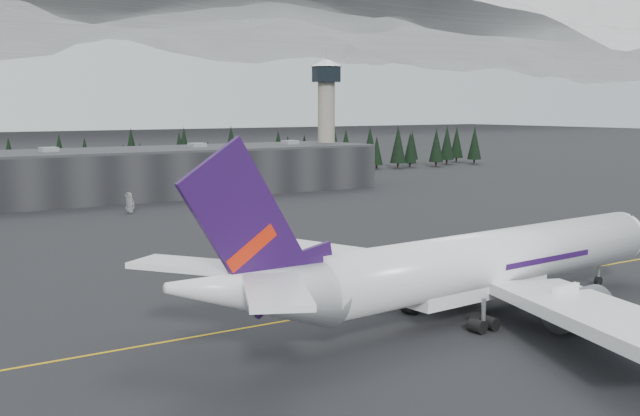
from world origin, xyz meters
TOP-DOWN VIEW (x-y plane):
  - ground at (0.00, 0.00)m, footprint 1400.00×1400.00m
  - taxiline at (0.00, -2.00)m, footprint 400.00×0.40m
  - terminal at (0.00, 125.00)m, footprint 160.00×30.00m
  - control_tower at (75.00, 128.00)m, footprint 10.00×10.00m
  - treeline at (0.00, 162.00)m, footprint 360.00×20.00m
  - jet_main at (-2.98, -12.09)m, footprint 72.14×66.41m
  - gse_vehicle_b at (-0.79, 94.78)m, footprint 4.88×2.37m

SIDE VIEW (x-z plane):
  - ground at x=0.00m, z-range 0.00..0.00m
  - taxiline at x=0.00m, z-range 0.00..0.02m
  - gse_vehicle_b at x=-0.79m, z-range 0.00..1.60m
  - jet_main at x=-2.98m, z-range -4.62..16.58m
  - terminal at x=0.00m, z-range 0.00..12.60m
  - treeline at x=0.00m, z-range 0.00..15.00m
  - control_tower at x=75.00m, z-range 4.56..42.26m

